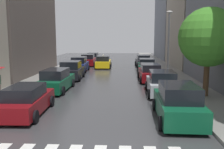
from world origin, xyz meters
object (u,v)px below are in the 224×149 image
at_px(parked_car_left_nearest, 27,101).
at_px(parked_car_left_fourth, 79,65).
at_px(parked_car_left_sixth, 93,58).
at_px(parked_car_left_second, 56,81).
at_px(parked_car_left_third, 71,71).
at_px(parked_car_right_third, 150,73).
at_px(taxi_midroad, 103,62).
at_px(lamp_post_right, 169,39).
at_px(parked_car_right_nearest, 178,103).
at_px(street_tree_right, 208,37).
at_px(parked_car_right_fourth, 147,66).
at_px(parked_car_right_second, 162,83).
at_px(parked_car_left_fifth, 88,60).
at_px(parked_car_right_fifth, 143,61).

xyz_separation_m(parked_car_left_nearest, parked_car_left_fourth, (-0.20, 16.73, 0.10)).
distance_m(parked_car_left_fourth, parked_car_left_sixth, 12.14).
relative_size(parked_car_left_second, parked_car_left_third, 1.18).
bearing_deg(parked_car_right_third, taxi_midroad, 26.91).
xyz_separation_m(parked_car_left_nearest, lamp_post_right, (9.33, 11.74, 3.13)).
relative_size(parked_car_left_nearest, parked_car_left_sixth, 1.11).
bearing_deg(parked_car_right_nearest, street_tree_right, -29.60).
bearing_deg(parked_car_left_nearest, parked_car_left_second, -1.16).
height_order(parked_car_right_third, lamp_post_right, lamp_post_right).
distance_m(parked_car_left_fourth, parked_car_right_fourth, 7.92).
relative_size(parked_car_left_sixth, street_tree_right, 0.70).
distance_m(parked_car_left_nearest, lamp_post_right, 15.32).
bearing_deg(parked_car_right_second, parked_car_left_third, 53.48).
xyz_separation_m(parked_car_right_nearest, parked_car_right_second, (0.07, 5.65, -0.05)).
distance_m(parked_car_left_fifth, parked_car_left_sixth, 5.37).
bearing_deg(parked_car_left_second, parked_car_right_fifth, -24.08).
height_order(parked_car_right_nearest, parked_car_right_second, parked_car_right_nearest).
bearing_deg(lamp_post_right, parked_car_left_fifth, 128.82).
xyz_separation_m(parked_car_left_second, street_tree_right, (10.58, -1.81, 3.23)).
height_order(parked_car_right_second, street_tree_right, street_tree_right).
bearing_deg(parked_car_right_nearest, taxi_midroad, 15.94).
height_order(parked_car_left_second, parked_car_right_nearest, parked_car_right_nearest).
relative_size(parked_car_left_second, parked_car_left_sixth, 1.17).
bearing_deg(parked_car_right_fifth, parked_car_right_fourth, 177.55).
height_order(parked_car_right_third, street_tree_right, street_tree_right).
xyz_separation_m(parked_car_right_fourth, street_tree_right, (2.82, -12.21, 3.25)).
distance_m(parked_car_right_fourth, parked_car_right_fifth, 6.12).
xyz_separation_m(parked_car_left_nearest, parked_car_right_nearest, (7.71, -0.54, 0.10)).
xyz_separation_m(parked_car_left_fifth, parked_car_right_third, (7.64, -12.82, -0.02)).
relative_size(parked_car_left_second, parked_car_right_fifth, 1.12).
xyz_separation_m(parked_car_left_nearest, parked_car_right_fourth, (7.71, 16.32, 0.03)).
xyz_separation_m(parked_car_right_third, taxi_midroad, (-5.19, 10.04, 0.00)).
bearing_deg(parked_car_left_fourth, parked_car_left_third, -178.54).
height_order(parked_car_left_third, parked_car_right_third, parked_car_left_third).
relative_size(parked_car_right_nearest, parked_car_right_third, 1.00).
relative_size(parked_car_left_second, taxi_midroad, 1.08).
relative_size(parked_car_left_fourth, parked_car_right_fourth, 0.98).
bearing_deg(parked_car_left_fourth, parked_car_right_second, -146.03).
distance_m(parked_car_right_third, parked_car_right_fifth, 11.75).
height_order(parked_car_right_second, taxi_midroad, taxi_midroad).
height_order(parked_car_left_second, parked_car_right_third, parked_car_left_second).
bearing_deg(parked_car_left_third, parked_car_left_fourth, 1.12).
bearing_deg(parked_car_left_third, parked_car_right_nearest, -147.61).
distance_m(parked_car_left_fourth, parked_car_right_second, 14.09).
bearing_deg(lamp_post_right, parked_car_right_fourth, 109.49).
bearing_deg(parked_car_left_third, parked_car_right_fourth, -57.52).
height_order(parked_car_left_fourth, parked_car_right_fifth, parked_car_left_fourth).
height_order(parked_car_left_nearest, parked_car_left_sixth, parked_car_left_nearest).
xyz_separation_m(parked_car_right_second, parked_car_right_third, (-0.27, 5.57, -0.03)).
distance_m(parked_car_right_second, parked_car_right_fifth, 17.32).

